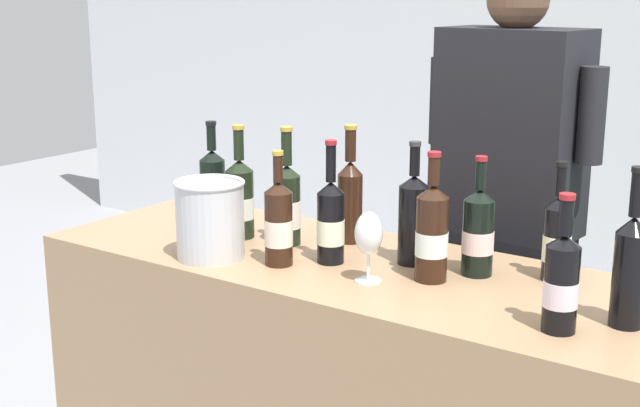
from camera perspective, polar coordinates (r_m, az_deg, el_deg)
wall_back at (r=4.65m, az=20.14°, el=9.84°), size 8.00×0.10×2.80m
wine_bottle_0 at (r=1.93m, az=15.68°, el=-5.02°), size 0.08×0.08×0.31m
wine_bottle_1 at (r=2.51m, az=2.01°, el=0.42°), size 0.07×0.07×0.35m
wine_bottle_2 at (r=2.68m, az=-7.10°, el=0.93°), size 0.08×0.08×0.33m
wine_bottle_3 at (r=2.32m, az=6.19°, el=-0.91°), size 0.08×0.08×0.34m
wine_bottle_4 at (r=1.99m, az=19.84°, el=-3.99°), size 0.07×0.07×0.36m
wine_bottle_5 at (r=2.26m, az=15.43°, el=-2.21°), size 0.07×0.07×0.31m
wine_bottle_6 at (r=2.30m, az=-2.76°, el=-1.34°), size 0.08×0.08×0.31m
wine_bottle_7 at (r=2.48m, az=-2.19°, el=-0.04°), size 0.08×0.08×0.35m
wine_bottle_8 at (r=2.32m, az=0.71°, el=-1.19°), size 0.08×0.08×0.34m
wine_bottle_9 at (r=2.26m, az=10.42°, el=-1.88°), size 0.08×0.08×0.31m
wine_bottle_10 at (r=2.19m, az=7.41°, el=-1.94°), size 0.08×0.08×0.33m
wine_bottle_11 at (r=2.57m, az=-5.32°, el=0.36°), size 0.08×0.08×0.34m
wine_glass at (r=2.17m, az=3.24°, el=-2.17°), size 0.07×0.07×0.18m
ice_bucket at (r=2.38m, az=-7.28°, el=-1.01°), size 0.20×0.20×0.22m
person_server at (r=2.85m, az=12.11°, el=-3.14°), size 0.59×0.28×1.74m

